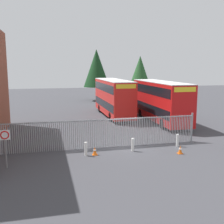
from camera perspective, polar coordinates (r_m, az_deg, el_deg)
ground_plane at (r=28.97m, az=-1.85°, el=-2.64°), size 100.00×100.00×0.00m
palisade_fence at (r=20.75m, az=-1.75°, el=-4.17°), size 14.71×0.14×2.35m
double_decker_bus_near_gate at (r=30.48m, az=9.90°, el=2.45°), size 2.54×10.81×4.42m
double_decker_bus_behind_fence_left at (r=33.81m, az=0.30°, el=3.27°), size 2.54×10.81×4.42m
bollard_near_left at (r=19.13m, az=-5.42°, el=-7.58°), size 0.20×0.20×0.95m
bollard_center_front at (r=20.08m, az=4.30°, el=-6.75°), size 0.20×0.20×0.95m
bollard_near_right at (r=21.77m, az=13.30°, el=-5.69°), size 0.20×0.20×0.95m
traffic_cone_by_gate at (r=20.10m, az=13.85°, el=-7.53°), size 0.34×0.34×0.59m
traffic_cone_mid_forecourt at (r=19.29m, az=-3.55°, el=-7.99°), size 0.34×0.34×0.59m
speed_limit_sign_post at (r=17.62m, az=-21.15°, el=-5.29°), size 0.60×0.14×2.40m
tree_tall_back at (r=49.94m, az=5.78°, el=8.11°), size 4.05×4.05×7.84m
tree_short_side at (r=49.10m, az=-3.20°, el=8.98°), size 4.55×4.55×8.94m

